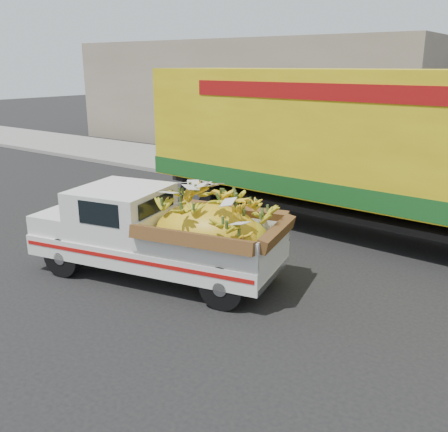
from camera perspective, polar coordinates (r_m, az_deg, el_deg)
The scene contains 6 objects.
ground at distance 9.59m, azimuth -6.86°, elevation -7.17°, with size 100.00×100.00×0.00m, color black.
curb at distance 15.26m, azimuth 11.61°, elevation 2.08°, with size 60.00×0.25×0.15m, color gray.
sidewalk at distance 17.15m, azimuth 14.57°, elevation 3.49°, with size 60.00×4.00×0.14m, color gray.
building_left at distance 25.70m, azimuth 3.03°, elevation 13.79°, with size 18.00×6.00×5.00m, color gray.
pickup_truck at distance 9.27m, azimuth -5.90°, elevation -2.05°, with size 5.00×2.69×1.66m.
semi_trailer at distance 11.79m, azimuth 17.23°, elevation 7.53°, with size 12.04×3.12×3.80m.
Camera 1 is at (6.04, -6.35, 3.89)m, focal length 40.00 mm.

